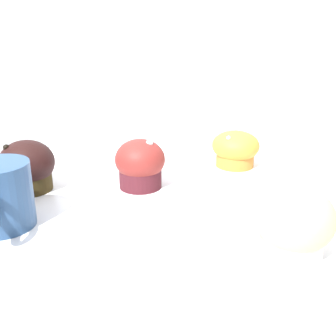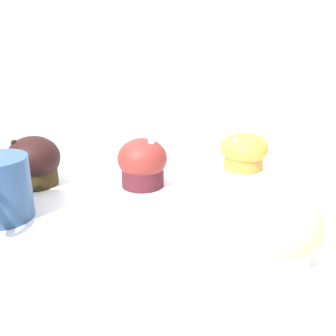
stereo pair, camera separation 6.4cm
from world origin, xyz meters
TOP-DOWN VIEW (x-y plane):
  - wall_back at (0.00, 0.60)m, footprint 3.20×0.10m
  - muffin_front_center at (0.03, 0.07)m, footprint 0.09×0.09m
  - muffin_back_left at (-0.16, 0.08)m, footprint 0.09×0.09m
  - muffin_back_right at (0.20, -0.17)m, footprint 0.10×0.10m
  - muffin_front_left at (0.22, 0.15)m, footprint 0.09×0.09m
  - coffee_cup at (-0.17, -0.06)m, footprint 0.09×0.13m
  - price_card at (0.32, 0.10)m, footprint 0.05×0.05m

SIDE VIEW (x-z plane):
  - wall_back at x=0.00m, z-range 0.00..1.80m
  - price_card at x=0.32m, z-range 0.93..0.99m
  - muffin_front_left at x=0.22m, z-range 0.93..1.00m
  - muffin_back_left at x=-0.16m, z-range 0.92..1.01m
  - muffin_front_center at x=0.03m, z-range 0.92..1.01m
  - muffin_back_right at x=0.20m, z-range 0.92..1.01m
  - coffee_cup at x=-0.17m, z-range 0.93..1.02m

